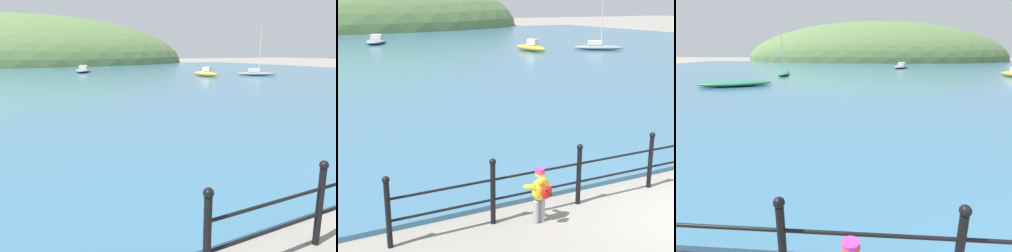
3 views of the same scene
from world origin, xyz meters
The scene contains 5 objects.
water centered at (0.00, 32.00, 0.05)m, with size 80.00×60.00×0.10m, color #386684.
far_hillside centered at (0.00, 70.00, 0.00)m, with size 65.54×36.05×19.17m.
boat_nearest_quay centered at (12.02, 26.49, 0.41)m, with size 1.39×3.46×0.95m.
boat_far_right centered at (17.26, 24.82, 0.36)m, with size 3.91×3.17×4.79m.
boat_red_dinghy centered at (2.84, 39.19, 0.36)m, with size 3.19×4.93×0.80m.
Camera 1 is at (-7.06, -1.09, 2.59)m, focal length 35.00 mm.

